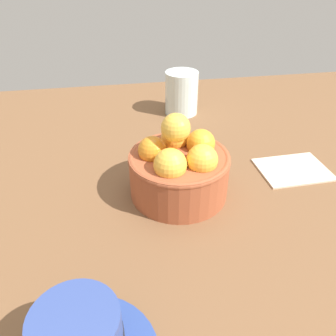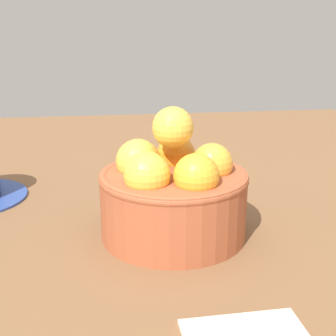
% 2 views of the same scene
% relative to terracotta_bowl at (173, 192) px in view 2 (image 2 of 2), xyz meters
% --- Properties ---
extents(ground_plane, '(1.32, 1.00, 0.04)m').
position_rel_terracotta_bowl_xyz_m(ground_plane, '(-0.00, -0.00, -0.07)').
color(ground_plane, brown).
extents(terracotta_bowl, '(0.15, 0.15, 0.13)m').
position_rel_terracotta_bowl_xyz_m(terracotta_bowl, '(0.00, 0.00, 0.00)').
color(terracotta_bowl, '#9E4C2D').
rests_on(terracotta_bowl, ground_plane).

